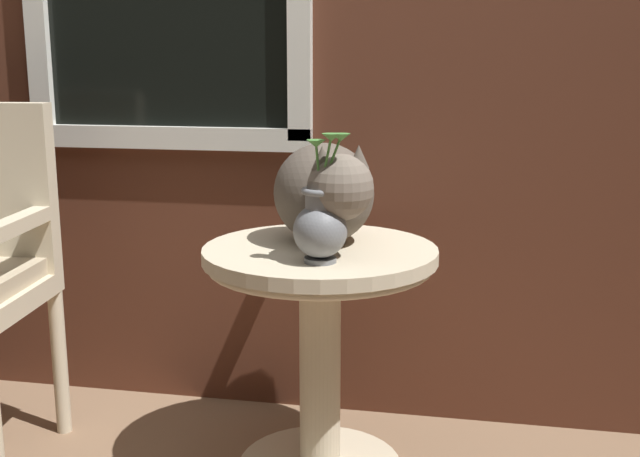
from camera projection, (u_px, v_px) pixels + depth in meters
name	position (u px, v px, depth m)	size (l,w,h in m)	color
wicker_side_table	(320.00, 318.00, 2.08)	(0.61, 0.61, 0.64)	beige
cat	(326.00, 192.00, 2.05)	(0.36, 0.60, 0.28)	brown
pewter_vase_with_ivy	(321.00, 224.00, 1.87)	(0.14, 0.13, 0.31)	slate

